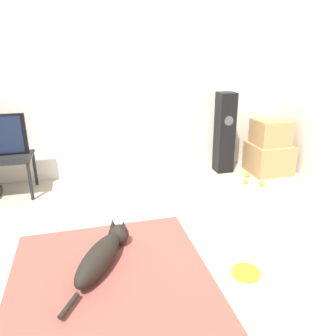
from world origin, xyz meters
The scene contains 11 objects.
ground_plane centered at (0.00, 0.00, 0.00)m, with size 12.00×12.00×0.00m, color #B2A38E.
wall_back centered at (0.00, 2.10, 1.27)m, with size 8.00×0.06×2.55m.
area_rug centered at (-0.09, -0.09, 0.01)m, with size 1.46×1.50×0.01m.
dog centered at (-0.13, 0.05, 0.11)m, with size 0.56×0.88×0.23m.
frisbee centered at (0.90, -0.32, 0.01)m, with size 0.22×0.22×0.03m.
cardboard_box_lower centered at (2.22, 1.59, 0.20)m, with size 0.52×0.50×0.39m.
cardboard_box_upper centered at (2.22, 1.60, 0.56)m, with size 0.42×0.41×0.33m.
floor_speaker centered at (1.64, 1.80, 0.54)m, with size 0.22×0.23×1.07m.
tennis_ball_by_boxes centered at (1.86, 1.48, 0.03)m, with size 0.07×0.07×0.07m.
tennis_ball_near_speaker centered at (1.90, 1.17, 0.03)m, with size 0.07×0.07×0.07m.
tennis_ball_loose_on_carpet centered at (1.73, 1.27, 0.03)m, with size 0.07×0.07×0.07m.
Camera 1 is at (-0.20, -2.14, 1.59)m, focal length 35.00 mm.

